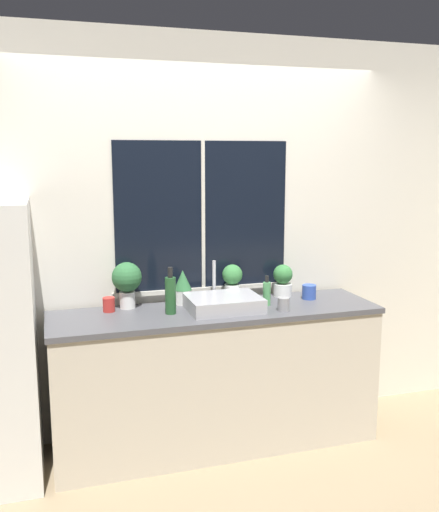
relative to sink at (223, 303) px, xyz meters
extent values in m
plane|color=#937F60|center=(-0.04, -0.26, -0.97)|extent=(14.00, 14.00, 0.00)
cube|color=silver|center=(-0.04, 0.36, 0.38)|extent=(8.00, 0.06, 2.70)
cube|color=black|center=(-0.04, 0.33, 0.53)|extent=(1.20, 0.01, 0.99)
cube|color=beige|center=(-0.04, 0.32, 0.53)|extent=(0.02, 0.01, 0.99)
cube|color=beige|center=(-0.04, 0.32, 0.02)|extent=(1.26, 0.04, 0.03)
cube|color=silver|center=(2.09, 1.24, 0.38)|extent=(0.06, 7.00, 2.70)
cube|color=beige|center=(-0.04, 0.01, -0.53)|extent=(2.10, 0.55, 0.89)
cube|color=#4C4C51|center=(-0.04, 0.01, -0.06)|extent=(2.13, 0.58, 0.03)
cube|color=#ADADB2|center=(0.00, 0.00, 0.00)|extent=(0.46, 0.36, 0.09)
cylinder|color=#B7B7BC|center=(0.00, 0.21, -0.03)|extent=(0.04, 0.04, 0.03)
cylinder|color=#B7B7BC|center=(0.00, 0.21, 0.11)|extent=(0.02, 0.02, 0.25)
cylinder|color=white|center=(-0.58, 0.22, 0.01)|extent=(0.10, 0.10, 0.11)
sphere|color=#2D6638|center=(-0.58, 0.22, 0.16)|extent=(0.19, 0.19, 0.19)
cylinder|color=white|center=(-0.21, 0.22, 0.00)|extent=(0.12, 0.12, 0.10)
cone|color=#2D6638|center=(-0.21, 0.22, 0.12)|extent=(0.12, 0.12, 0.13)
cylinder|color=white|center=(0.13, 0.22, 0.01)|extent=(0.11, 0.11, 0.11)
sphere|color=#387A3D|center=(0.13, 0.22, 0.13)|extent=(0.14, 0.14, 0.14)
cylinder|color=white|center=(0.51, 0.22, 0.00)|extent=(0.13, 0.13, 0.09)
sphere|color=#387A3D|center=(0.51, 0.22, 0.11)|extent=(0.14, 0.14, 0.14)
cylinder|color=#519E5B|center=(0.31, 0.02, 0.03)|extent=(0.05, 0.05, 0.16)
cylinder|color=black|center=(0.31, 0.02, 0.13)|extent=(0.02, 0.02, 0.04)
cylinder|color=#235128|center=(-0.34, 0.01, 0.07)|extent=(0.07, 0.07, 0.23)
cylinder|color=black|center=(-0.34, 0.01, 0.22)|extent=(0.03, 0.03, 0.07)
cylinder|color=#B72D28|center=(-0.71, 0.17, 0.00)|extent=(0.08, 0.08, 0.09)
cylinder|color=#3351AD|center=(0.65, 0.09, 0.00)|extent=(0.10, 0.10, 0.10)
cylinder|color=gray|center=(0.36, -0.13, 0.00)|extent=(0.08, 0.08, 0.09)
camera|label=1|loc=(-1.07, -3.38, 0.94)|focal=40.00mm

